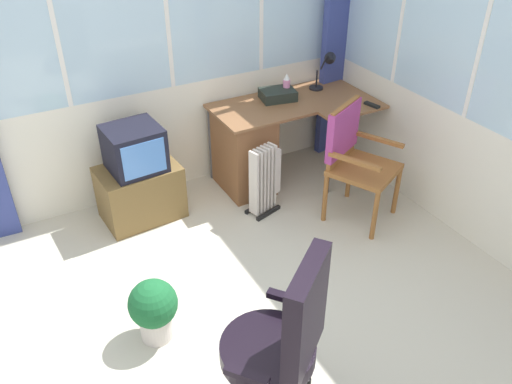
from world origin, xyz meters
The scene contains 13 objects.
ground centered at (0.00, 0.00, -0.03)m, with size 5.22×5.00×0.06m, color beige.
north_window_panel centered at (0.00, 2.03, 1.36)m, with size 4.22×0.07×2.72m.
curtain_corner centered at (2.01, 1.90, 1.31)m, with size 0.30×0.07×2.62m, color #38448A.
desk centered at (0.97, 1.66, 0.40)m, with size 1.42×0.81×0.74m.
desk_lamp centered at (1.82, 1.74, 0.97)m, with size 0.23×0.20×0.35m.
tv_remote centered at (1.95, 1.23, 0.76)m, with size 0.04×0.15×0.02m, color black.
spray_bottle centered at (1.40, 1.77, 0.85)m, with size 0.06×0.06×0.22m.
paper_tray centered at (1.30, 1.76, 0.79)m, with size 0.30×0.23×0.09m, color #222A24.
wooden_armchair centered at (1.48, 0.89, 0.61)m, with size 0.64×0.65×0.97m.
office_chair centered at (0.01, -0.51, 0.60)m, with size 0.61×0.61×1.09m.
tv_on_stand centered at (-0.07, 1.65, 0.37)m, with size 0.67×0.49×0.83m.
space_heater centered at (0.88, 1.23, 0.31)m, with size 0.33×0.24×0.62m.
potted_plant centered at (-0.41, 0.34, 0.25)m, with size 0.31×0.31×0.44m.
Camera 1 is at (-0.96, -1.99, 2.63)m, focal length 36.84 mm.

